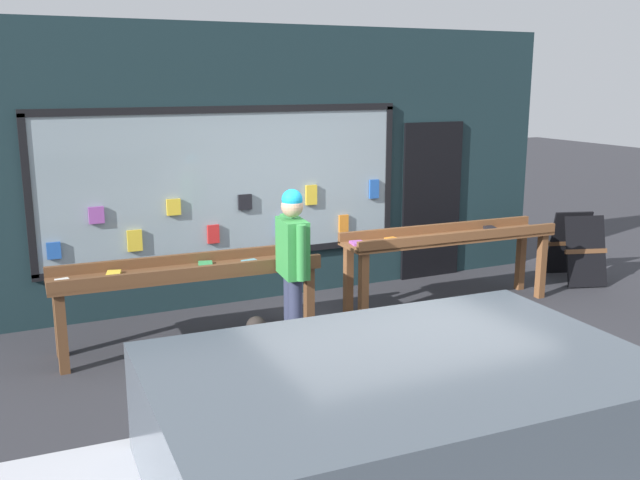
% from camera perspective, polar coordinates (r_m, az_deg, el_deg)
% --- Properties ---
extents(ground_plane, '(40.00, 40.00, 0.00)m').
position_cam_1_polar(ground_plane, '(7.06, 4.73, -9.39)').
color(ground_plane, '#2D2D33').
extents(shopfront_facade, '(7.45, 0.29, 3.28)m').
position_cam_1_polar(shopfront_facade, '(8.74, -3.04, 5.95)').
color(shopfront_facade, '#192D33').
rests_on(shopfront_facade, ground_plane).
extents(display_table_left, '(2.66, 0.72, 0.90)m').
position_cam_1_polar(display_table_left, '(7.23, -10.57, -2.98)').
color(display_table_left, brown).
rests_on(display_table_left, ground_plane).
extents(display_table_right, '(2.66, 0.67, 0.94)m').
position_cam_1_polar(display_table_right, '(8.55, 10.30, -0.28)').
color(display_table_right, brown).
rests_on(display_table_right, ground_plane).
extents(person_browsing, '(0.27, 0.65, 1.64)m').
position_cam_1_polar(person_browsing, '(6.90, -2.21, -1.55)').
color(person_browsing, '#2D334C').
rests_on(person_browsing, ground_plane).
extents(small_dog, '(0.31, 0.55, 0.44)m').
position_cam_1_polar(small_dog, '(6.77, -4.98, -7.69)').
color(small_dog, black).
rests_on(small_dog, ground_plane).
extents(sandwich_board_sign, '(0.73, 0.88, 0.90)m').
position_cam_1_polar(sandwich_board_sign, '(10.10, 19.86, -0.53)').
color(sandwich_board_sign, black).
rests_on(sandwich_board_sign, ground_plane).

